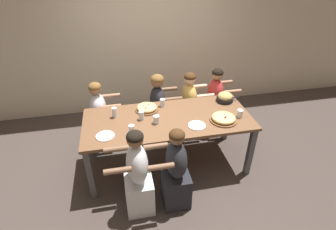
{
  "coord_description": "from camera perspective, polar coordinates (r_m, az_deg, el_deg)",
  "views": [
    {
      "loc": [
        -0.59,
        -2.84,
        2.68
      ],
      "look_at": [
        0.0,
        0.0,
        0.85
      ],
      "focal_mm": 28.0,
      "sensor_mm": 36.0,
      "label": 1
    }
  ],
  "objects": [
    {
      "name": "dining_table",
      "position": [
        3.5,
        0.0,
        -1.8
      ],
      "size": [
        2.21,
        0.94,
        0.8
      ],
      "color": "brown",
      "rests_on": "ground"
    },
    {
      "name": "drinking_glass_f",
      "position": [
        3.18,
        -7.89,
        -3.28
      ],
      "size": [
        0.07,
        0.07,
        0.12
      ],
      "color": "silver",
      "rests_on": "dining_table"
    },
    {
      "name": "drinking_glass_e",
      "position": [
        3.42,
        -5.78,
        -0.1
      ],
      "size": [
        0.07,
        0.07,
        0.12
      ],
      "color": "silver",
      "rests_on": "dining_table"
    },
    {
      "name": "drinking_glass_c",
      "position": [
        3.53,
        -11.57,
        0.43
      ],
      "size": [
        0.07,
        0.07,
        0.14
      ],
      "color": "silver",
      "rests_on": "dining_table"
    },
    {
      "name": "diner_far_right",
      "position": [
        4.41,
        10.09,
        2.37
      ],
      "size": [
        0.51,
        0.4,
        1.14
      ],
      "rotation": [
        0.0,
        0.0,
        -1.57
      ],
      "color": "#B22D2D",
      "rests_on": "ground"
    },
    {
      "name": "diner_near_center",
      "position": [
        3.12,
        1.69,
        -12.37
      ],
      "size": [
        0.51,
        0.4,
        1.09
      ],
      "rotation": [
        0.0,
        0.0,
        1.57
      ],
      "color": "#232328",
      "rests_on": "ground"
    },
    {
      "name": "restaurant_back_panel",
      "position": [
        4.78,
        -4.56,
        19.15
      ],
      "size": [
        10.0,
        0.06,
        3.2
      ],
      "primitive_type": "cube",
      "color": "beige",
      "rests_on": "ground"
    },
    {
      "name": "drinking_glass_a",
      "position": [
        3.34,
        -2.54,
        -0.97
      ],
      "size": [
        0.08,
        0.08,
        0.11
      ],
      "color": "silver",
      "rests_on": "dining_table"
    },
    {
      "name": "pizza_board_main",
      "position": [
        3.47,
        11.99,
        -0.74
      ],
      "size": [
        0.35,
        0.35,
        0.06
      ],
      "color": "brown",
      "rests_on": "dining_table"
    },
    {
      "name": "diner_near_midleft",
      "position": [
        3.05,
        -6.59,
        -13.15
      ],
      "size": [
        0.51,
        0.4,
        1.14
      ],
      "rotation": [
        0.0,
        0.0,
        1.57
      ],
      "color": "silver",
      "rests_on": "ground"
    },
    {
      "name": "drinking_glass_b",
      "position": [
        3.71,
        -1.2,
        2.62
      ],
      "size": [
        0.07,
        0.07,
        0.11
      ],
      "color": "silver",
      "rests_on": "dining_table"
    },
    {
      "name": "empty_plate_b",
      "position": [
        3.33,
        6.3,
        -2.27
      ],
      "size": [
        0.22,
        0.22,
        0.02
      ],
      "color": "white",
      "rests_on": "dining_table"
    },
    {
      "name": "ground_plane",
      "position": [
        3.95,
        0.0,
        -10.42
      ],
      "size": [
        18.0,
        18.0,
        0.0
      ],
      "primitive_type": "plane",
      "color": "#423833",
      "rests_on": "ground"
    },
    {
      "name": "drinking_glass_d",
      "position": [
        3.59,
        15.36,
        0.24
      ],
      "size": [
        0.08,
        0.08,
        0.11
      ],
      "color": "silver",
      "rests_on": "dining_table"
    },
    {
      "name": "diner_far_center",
      "position": [
        4.18,
        -2.16,
        1.14
      ],
      "size": [
        0.51,
        0.4,
        1.12
      ],
      "rotation": [
        0.0,
        0.0,
        -1.57
      ],
      "color": "#232328",
      "rests_on": "ground"
    },
    {
      "name": "skillet_bowl",
      "position": [
        3.92,
        12.29,
        3.76
      ],
      "size": [
        0.36,
        0.24,
        0.14
      ],
      "color": "black",
      "rests_on": "dining_table"
    },
    {
      "name": "diner_far_midright",
      "position": [
        4.29,
        4.55,
        1.67
      ],
      "size": [
        0.51,
        0.4,
        1.11
      ],
      "rotation": [
        0.0,
        0.0,
        -1.57
      ],
      "color": "gold",
      "rests_on": "ground"
    },
    {
      "name": "empty_plate_a",
      "position": [
        3.22,
        -13.52,
        -4.46
      ],
      "size": [
        0.22,
        0.22,
        0.02
      ],
      "color": "white",
      "rests_on": "dining_table"
    },
    {
      "name": "diner_far_left",
      "position": [
        4.17,
        -14.6,
        -0.53
      ],
      "size": [
        0.51,
        0.4,
        1.08
      ],
      "rotation": [
        0.0,
        0.0,
        -1.57
      ],
      "color": "silver",
      "rests_on": "ground"
    },
    {
      "name": "pizza_board_second",
      "position": [
        3.63,
        -4.63,
        1.52
      ],
      "size": [
        0.32,
        0.32,
        0.06
      ],
      "color": "brown",
      "rests_on": "dining_table"
    }
  ]
}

